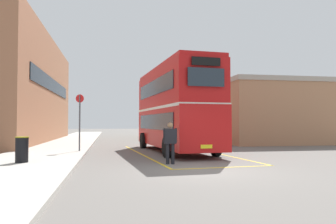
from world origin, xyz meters
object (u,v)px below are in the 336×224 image
object	(u,v)px
double_decker_bus	(175,108)
litter_bin	(22,149)
pedestrian_boarding	(170,140)
single_deck_bus	(164,123)
bus_stop_sign	(80,117)

from	to	relation	value
double_decker_bus	litter_bin	world-z (taller)	double_decker_bus
pedestrian_boarding	single_deck_bus	bearing A→B (deg)	81.00
bus_stop_sign	pedestrian_boarding	bearing A→B (deg)	-52.97
double_decker_bus	single_deck_bus	size ratio (longest dim) A/B	1.18
single_deck_bus	litter_bin	bearing A→B (deg)	-111.32
litter_bin	double_decker_bus	bearing A→B (deg)	36.07
single_deck_bus	bus_stop_sign	size ratio (longest dim) A/B	2.77
double_decker_bus	pedestrian_boarding	distance (m)	5.80
double_decker_bus	bus_stop_sign	bearing A→B (deg)	-177.84
single_deck_bus	bus_stop_sign	distance (m)	21.35
double_decker_bus	bus_stop_sign	world-z (taller)	double_decker_bus
double_decker_bus	litter_bin	distance (m)	8.76
single_deck_bus	litter_bin	size ratio (longest dim) A/B	8.56
single_deck_bus	pedestrian_boarding	bearing A→B (deg)	-99.00
litter_bin	pedestrian_boarding	bearing A→B (deg)	-4.05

